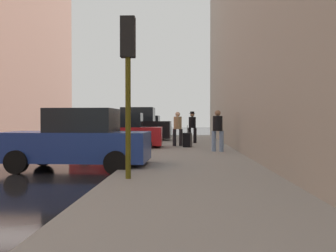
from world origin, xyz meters
The scene contains 12 objects.
ground_plane centered at (0.00, 0.00, 0.00)m, with size 120.00×120.00×0.00m, color black.
sidewalk centered at (6.00, 0.00, 0.07)m, with size 4.00×40.00×0.15m, color gray.
parked_blue_sedan centered at (2.65, -1.39, 0.85)m, with size 4.25×2.16×1.79m.
parked_red_hatchback centered at (2.65, 5.53, 0.85)m, with size 4.26×2.17×1.79m.
parked_black_suv centered at (2.65, 11.82, 1.03)m, with size 4.63×2.13×2.25m.
parked_dark_green_sedan centered at (2.65, 18.05, 0.85)m, with size 4.26×2.17×1.79m.
fire_hydrant centered at (4.45, 6.20, 0.50)m, with size 0.42×0.22×0.70m.
traffic_light centered at (4.50, -3.89, 2.76)m, with size 0.32×0.32×3.60m.
pedestrian_in_tan_coat centered at (5.44, 6.53, 1.10)m, with size 0.51×0.43×1.71m.
pedestrian_in_jeans centered at (7.14, 3.35, 1.10)m, with size 0.53×0.48×1.71m.
pedestrian_with_fedora centered at (6.22, 8.97, 1.14)m, with size 0.53×0.48×1.78m.
rolling_suitcase centered at (5.92, 5.81, 0.49)m, with size 0.45×0.61×1.04m.
Camera 1 is at (5.74, -12.18, 1.47)m, focal length 40.00 mm.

